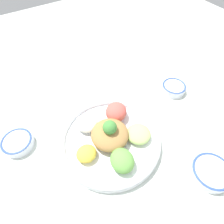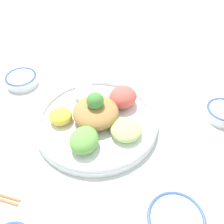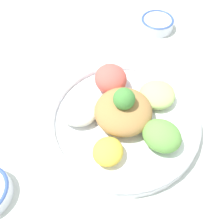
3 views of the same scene
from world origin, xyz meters
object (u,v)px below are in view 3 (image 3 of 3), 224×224
Objects in this scene: serving_spoon_main at (81,49)px; serving_spoon_extra at (41,76)px; salad_platter at (123,116)px; sauce_bowl_red at (157,23)px.

serving_spoon_extra is (0.04, 0.14, 0.00)m from serving_spoon_main.
salad_platter is at bearing 177.72° from serving_spoon_main.
serving_spoon_extra is (0.19, 0.32, -0.02)m from sauce_bowl_red.
salad_platter is 0.27m from serving_spoon_main.
serving_spoon_extra is (0.25, -0.03, -0.02)m from salad_platter.
serving_spoon_extra is at bearing -6.74° from salad_platter.
salad_platter reaches higher than serving_spoon_extra.
salad_platter is 0.36m from sauce_bowl_red.
serving_spoon_main is (0.15, 0.19, -0.02)m from sauce_bowl_red.
salad_platter is 0.25m from serving_spoon_extra.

